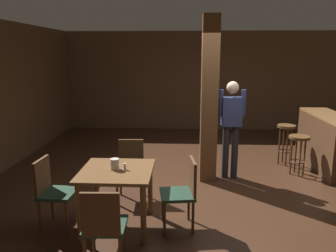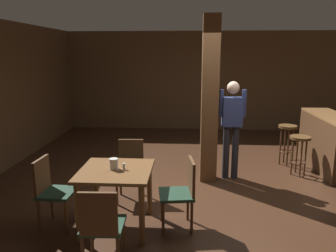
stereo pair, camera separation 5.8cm
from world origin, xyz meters
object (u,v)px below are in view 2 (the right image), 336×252
chair_north (130,166)px  bar_stool_mid (287,135)px  chair_west (51,188)px  salt_shaker (124,166)px  chair_south (101,224)px  chair_east (182,190)px  bar_stool_near (300,146)px  standing_person (232,123)px  napkin_cup (114,164)px  dining_table (116,180)px  bar_counter (325,142)px

chair_north → bar_stool_mid: size_ratio=1.11×
chair_west → salt_shaker: bearing=0.8°
chair_south → chair_east: (0.79, 0.89, 0.00)m
chair_north → chair_west: (-0.86, -0.88, 0.00)m
salt_shaker → bar_stool_near: (2.80, 2.03, -0.27)m
chair_west → salt_shaker: (0.94, 0.01, 0.31)m
chair_east → standing_person: (0.82, 1.76, 0.50)m
chair_north → salt_shaker: chair_north is taller
napkin_cup → salt_shaker: bearing=-1.3°
chair_east → bar_stool_near: size_ratio=1.22×
dining_table → bar_stool_near: bearing=35.0°
chair_west → bar_stool_near: bearing=28.6°
chair_west → bar_counter: bearing=29.0°
chair_south → chair_north: same height
napkin_cup → bar_stool_near: napkin_cup is taller
salt_shaker → standing_person: size_ratio=0.05×
chair_west → bar_stool_mid: 4.52m
napkin_cup → standing_person: (1.67, 1.80, 0.16)m
chair_west → bar_stool_near: (3.74, 2.04, 0.05)m
standing_person → bar_stool_mid: (1.20, 0.80, -0.40)m
dining_table → chair_south: bearing=-87.8°
napkin_cup → salt_shaker: (0.13, -0.00, -0.03)m
dining_table → bar_stool_mid: (2.85, 2.61, -0.04)m
napkin_cup → bar_stool_near: size_ratio=0.19×
salt_shaker → napkin_cup: bearing=178.7°
napkin_cup → chair_north: bearing=86.9°
chair_north → standing_person: (1.62, 0.93, 0.50)m
chair_east → salt_shaker: size_ratio=10.94×
chair_south → salt_shaker: chair_south is taller
chair_west → salt_shaker: size_ratio=10.94×
standing_person → bar_counter: 1.98m
bar_counter → bar_stool_mid: (-0.64, 0.22, 0.06)m
salt_shaker → chair_east: bearing=3.3°
chair_south → salt_shaker: 0.91m
napkin_cup → bar_stool_mid: size_ratio=0.17×
bar_counter → bar_stool_mid: bar_counter is taller
bar_stool_near → bar_stool_mid: 0.58m
chair_east → napkin_cup: (-0.85, -0.04, 0.34)m
salt_shaker → bar_stool_mid: bearing=43.5°
chair_north → chair_west: bearing=-134.2°
chair_east → bar_stool_near: chair_east is taller
bar_stool_near → bar_stool_mid: (-0.06, 0.57, 0.05)m
bar_stool_mid → chair_south: bearing=-129.2°
dining_table → bar_stool_mid: size_ratio=1.10×
dining_table → chair_east: chair_east is taller
napkin_cup → chair_east: bearing=2.6°
dining_table → chair_north: size_ratio=0.99×
dining_table → chair_east: (0.83, 0.04, -0.13)m
chair_south → salt_shaker: size_ratio=10.94×
chair_south → chair_west: 1.20m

